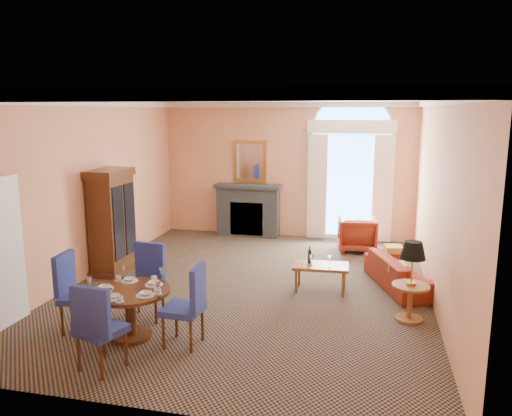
% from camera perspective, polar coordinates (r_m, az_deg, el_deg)
% --- Properties ---
extents(ground, '(7.50, 7.50, 0.00)m').
position_cam_1_polar(ground, '(8.75, -0.75, -9.00)').
color(ground, '#101735').
rests_on(ground, ground).
extents(room_envelope, '(6.04, 7.52, 3.45)m').
position_cam_1_polar(room_envelope, '(8.89, 0.09, 7.89)').
color(room_envelope, '#F3A574').
rests_on(room_envelope, ground).
extents(armoire, '(0.56, 0.99, 1.95)m').
position_cam_1_polar(armoire, '(9.72, -16.13, -1.64)').
color(armoire, '#3C1F0D').
rests_on(armoire, ground).
extents(dining_table, '(1.07, 1.08, 0.88)m').
position_cam_1_polar(dining_table, '(6.94, -14.21, -10.27)').
color(dining_table, '#3C1F0D').
rests_on(dining_table, ground).
extents(dining_chair_north, '(0.55, 0.56, 1.09)m').
position_cam_1_polar(dining_chair_north, '(7.58, -12.23, -7.52)').
color(dining_chair_north, navy).
rests_on(dining_chair_north, ground).
extents(dining_chair_south, '(0.61, 0.61, 1.09)m').
position_cam_1_polar(dining_chair_south, '(6.12, -17.79, -12.39)').
color(dining_chair_south, navy).
rests_on(dining_chair_south, ground).
extents(dining_chair_east, '(0.52, 0.51, 1.09)m').
position_cam_1_polar(dining_chair_east, '(6.53, -7.54, -10.42)').
color(dining_chair_east, navy).
rests_on(dining_chair_east, ground).
extents(dining_chair_west, '(0.59, 0.59, 1.09)m').
position_cam_1_polar(dining_chair_west, '(7.40, -20.26, -8.43)').
color(dining_chair_west, navy).
rests_on(dining_chair_west, ground).
extents(sofa, '(1.28, 1.95, 0.53)m').
position_cam_1_polar(sofa, '(9.02, 16.25, -7.06)').
color(sofa, maroon).
rests_on(sofa, ground).
extents(armchair, '(0.87, 0.89, 0.74)m').
position_cam_1_polar(armchair, '(11.07, 11.47, -2.93)').
color(armchair, maroon).
rests_on(armchair, ground).
extents(coffee_table, '(0.95, 0.56, 0.77)m').
position_cam_1_polar(coffee_table, '(8.48, 7.35, -6.69)').
color(coffee_table, '#935B2C').
rests_on(coffee_table, ground).
extents(side_table, '(0.54, 0.54, 1.16)m').
position_cam_1_polar(side_table, '(7.53, 17.38, -6.85)').
color(side_table, '#935B2C').
rests_on(side_table, ground).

